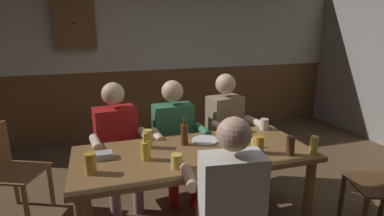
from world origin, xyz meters
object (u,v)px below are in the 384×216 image
Objects in this scene: condiment_caddy at (103,155)px; pint_glass_1 at (90,163)px; person_0 at (117,139)px; chair_empty_near_right at (8,169)px; person_2 at (228,126)px; pint_glass_2 at (264,124)px; table_candle at (253,143)px; pint_glass_5 at (177,161)px; person_3 at (228,199)px; pint_glass_0 at (148,139)px; pint_glass_7 at (314,145)px; pint_glass_3 at (259,145)px; person_1 at (175,134)px; pint_glass_8 at (237,126)px; dining_table at (195,163)px; pint_glass_4 at (233,130)px; pint_glass_6 at (290,146)px; bottle_0 at (184,134)px; bottle_1 at (146,150)px; wall_dart_cabinet at (75,23)px; plate_0 at (205,140)px.

pint_glass_1 reaches higher than condiment_caddy.
person_0 is 1.00m from chair_empty_near_right.
person_2 is 0.42m from pint_glass_2.
pint_glass_5 is (-0.72, -0.18, 0.01)m from table_candle.
person_3 is 1.04m from condiment_caddy.
person_0 is 11.25× the size of pint_glass_2.
pint_glass_0 is 0.58m from pint_glass_1.
person_3 is at bearing -160.19° from pint_glass_7.
person_0 is at bearing 116.38° from pint_glass_0.
pint_glass_1 is (-1.41, -0.80, 0.13)m from person_2.
pint_glass_0 is at bearing 155.28° from pint_glass_3.
person_1 is 0.64m from pint_glass_8.
pint_glass_8 is at bearing 32.49° from dining_table.
person_3 reaches higher than pint_glass_4.
pint_glass_7 is at bearing -12.02° from pint_glass_6.
dining_table is 0.26m from bottle_0.
bottle_1 is 1.38× the size of pint_glass_0.
pint_glass_7 is at bearing -34.83° from table_candle.
bottle_1 reaches higher than chair_empty_near_right.
pint_glass_4 reaches higher than pint_glass_2.
pint_glass_6 reaches higher than pint_glass_3.
pint_glass_6 is (-0.13, -0.61, 0.02)m from pint_glass_2.
pint_glass_0 is at bearing -75.29° from wall_dart_cabinet.
person_3 is 8.67× the size of pint_glass_3.
bottle_1 is at bearing 130.92° from person_3.
bottle_0 is at bearing 29.34° from bottle_1.
chair_empty_near_right is (-0.98, 0.05, -0.20)m from person_0.
person_3 reaches higher than condiment_caddy.
pint_glass_6 is at bearing -32.15° from bottle_0.
table_candle is at bearing 3.55° from pint_glass_1.
bottle_1 is 1.97× the size of pint_glass_4.
table_candle is at bearing 73.57° from person_2.
pint_glass_5 reaches higher than dining_table.
wall_dart_cabinet reaches higher than pint_glass_5.
chair_empty_near_right is at bearing -4.81° from person_1.
pint_glass_3 is at bearing -86.76° from pint_glass_4.
pint_glass_3 is at bearing 159.95° from pint_glass_7.
person_2 is (0.59, 0.01, 0.02)m from person_1.
dining_table is 0.91m from pint_glass_2.
person_3 is 1.15m from pint_glass_8.
condiment_caddy is at bearing 141.58° from person_3.
plate_0 is at bearing 144.26° from pint_glass_7.
plate_0 is 1.00× the size of bottle_0.
condiment_caddy is 1.22× the size of pint_glass_8.
bottle_1 is (-0.91, 0.03, 0.04)m from table_candle.
pint_glass_5 is at bearing -166.05° from table_candle.
wall_dart_cabinet is at bearing 92.99° from pint_glass_1.
pint_glass_3 is at bearing -20.38° from dining_table.
pint_glass_1 is 1.05× the size of pint_glass_3.
bottle_0 reaches higher than pint_glass_0.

